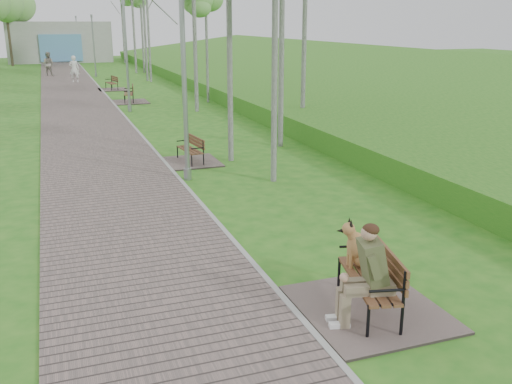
% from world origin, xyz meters
% --- Properties ---
extents(ground, '(120.00, 120.00, 0.00)m').
position_xyz_m(ground, '(0.00, 0.00, 0.00)').
color(ground, '#266E1B').
rests_on(ground, ground).
extents(walkway, '(3.50, 67.00, 0.04)m').
position_xyz_m(walkway, '(-1.75, 21.50, 0.02)').
color(walkway, '#60534E').
rests_on(walkway, ground).
extents(kerb, '(0.10, 67.00, 0.05)m').
position_xyz_m(kerb, '(0.00, 21.50, 0.03)').
color(kerb, '#999993').
rests_on(kerb, ground).
extents(embankment, '(14.00, 70.00, 1.60)m').
position_xyz_m(embankment, '(12.00, 20.00, 0.00)').
color(embankment, '#5A962D').
rests_on(embankment, ground).
extents(building_north, '(10.00, 5.20, 4.00)m').
position_xyz_m(building_north, '(-1.50, 50.97, 1.99)').
color(building_north, '#9E9E99').
rests_on(building_north, ground).
extents(bench_main, '(1.98, 2.20, 1.73)m').
position_xyz_m(bench_main, '(0.97, -6.12, 0.49)').
color(bench_main, '#60534E').
rests_on(bench_main, ground).
extents(bench_second, '(1.58, 1.75, 0.97)m').
position_xyz_m(bench_second, '(0.74, 3.72, 0.18)').
color(bench_second, '#60534E').
rests_on(bench_second, ground).
extents(bench_third, '(1.81, 2.01, 1.11)m').
position_xyz_m(bench_third, '(0.84, 17.68, 0.21)').
color(bench_third, '#60534E').
rests_on(bench_third, ground).
extents(bench_far, '(1.66, 1.85, 1.02)m').
position_xyz_m(bench_far, '(0.62, 23.68, 0.19)').
color(bench_far, '#60534E').
rests_on(bench_far, ground).
extents(lamp_post_near, '(0.21, 0.21, 5.37)m').
position_xyz_m(lamp_post_near, '(0.22, 1.88, 2.51)').
color(lamp_post_near, gray).
rests_on(lamp_post_near, ground).
extents(lamp_post_second, '(0.19, 0.19, 5.01)m').
position_xyz_m(lamp_post_second, '(0.43, 14.47, 2.34)').
color(lamp_post_second, gray).
rests_on(lamp_post_second, ground).
extents(lamp_post_third, '(0.17, 0.17, 4.52)m').
position_xyz_m(lamp_post_third, '(0.45, 32.89, 2.11)').
color(lamp_post_third, gray).
rests_on(lamp_post_third, ground).
extents(lamp_post_far, '(0.18, 0.18, 4.55)m').
position_xyz_m(lamp_post_far, '(0.22, 49.62, 2.12)').
color(lamp_post_far, gray).
rests_on(lamp_post_far, ground).
extents(pedestrian_near, '(0.77, 0.62, 1.83)m').
position_xyz_m(pedestrian_near, '(-1.27, 28.81, 0.92)').
color(pedestrian_near, silver).
rests_on(pedestrian_near, ground).
extents(pedestrian_far, '(1.08, 0.98, 1.82)m').
position_xyz_m(pedestrian_far, '(-2.89, 34.45, 0.91)').
color(pedestrian_far, gray).
rests_on(pedestrian_far, ground).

